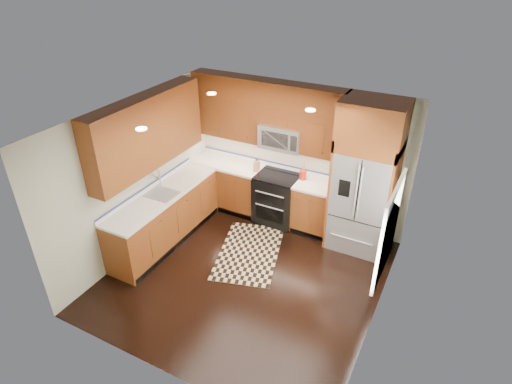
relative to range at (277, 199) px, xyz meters
The scene contains 16 objects.
ground 1.75m from the range, 81.47° to the right, with size 4.00×4.00×0.00m, color black.
wall_back 0.93m from the range, 53.04° to the left, with size 4.00×0.02×2.60m, color #B2B7A5.
wall_left 2.56m from the range, 136.38° to the right, with size 0.02×4.00×2.60m, color #B2B7A5.
wall_right 2.92m from the range, 36.55° to the right, with size 0.02×4.00×2.60m, color #B2B7A5.
window 2.83m from the range, 33.39° to the right, with size 0.04×1.10×1.30m.
base_cabinets 1.25m from the range, 141.90° to the right, with size 2.85×3.00×0.90m.
countertop 1.16m from the range, 142.09° to the right, with size 2.86×3.01×0.04m.
upper_cabinets 1.89m from the range, 147.22° to the right, with size 2.85×3.00×1.15m.
range is the anchor object (origin of this frame).
microwave 1.20m from the range, 90.19° to the left, with size 0.76×0.40×0.42m.
refrigerator 1.76m from the range, ahead, with size 0.98×0.75×2.60m.
sink_faucet 2.13m from the range, 135.87° to the right, with size 0.54×0.44×0.37m.
rug 1.21m from the range, 89.42° to the right, with size 0.98×1.63×0.01m, color black.
knife_block 0.72m from the range, behind, with size 0.10×0.13×0.24m.
utensil_crock 0.74m from the range, 13.41° to the left, with size 0.15×0.15×0.35m.
cutting_board 1.14m from the range, 15.23° to the left, with size 0.26×0.26×0.02m, color brown.
Camera 1 is at (2.53, -4.52, 4.57)m, focal length 30.00 mm.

